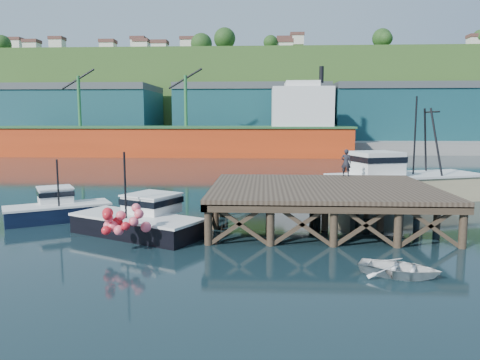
# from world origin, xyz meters

# --- Properties ---
(ground) EXTENTS (300.00, 300.00, 0.00)m
(ground) POSITION_xyz_m (0.00, 0.00, 0.00)
(ground) COLOR black
(ground) RESTS_ON ground
(wharf) EXTENTS (12.00, 10.00, 2.62)m
(wharf) POSITION_xyz_m (5.50, -0.19, 1.94)
(wharf) COLOR brown
(wharf) RESTS_ON ground
(far_quay) EXTENTS (160.00, 40.00, 2.00)m
(far_quay) POSITION_xyz_m (0.00, 70.00, 1.00)
(far_quay) COLOR gray
(far_quay) RESTS_ON ground
(warehouse_left) EXTENTS (32.00, 16.00, 9.00)m
(warehouse_left) POSITION_xyz_m (-35.00, 65.00, 6.50)
(warehouse_left) COLOR #17434C
(warehouse_left) RESTS_ON far_quay
(warehouse_mid) EXTENTS (28.00, 16.00, 9.00)m
(warehouse_mid) POSITION_xyz_m (0.00, 65.00, 6.50)
(warehouse_mid) COLOR #17434C
(warehouse_mid) RESTS_ON far_quay
(warehouse_right) EXTENTS (30.00, 16.00, 9.00)m
(warehouse_right) POSITION_xyz_m (30.00, 65.00, 6.50)
(warehouse_right) COLOR #17434C
(warehouse_right) RESTS_ON far_quay
(cargo_ship) EXTENTS (55.50, 10.00, 13.75)m
(cargo_ship) POSITION_xyz_m (-8.46, 48.00, 3.31)
(cargo_ship) COLOR red
(cargo_ship) RESTS_ON ground
(hillside) EXTENTS (220.00, 50.00, 22.00)m
(hillside) POSITION_xyz_m (0.00, 100.00, 11.00)
(hillside) COLOR #2D511E
(hillside) RESTS_ON ground
(boat_navy) EXTENTS (5.90, 4.68, 3.54)m
(boat_navy) POSITION_xyz_m (-9.47, 0.21, 0.71)
(boat_navy) COLOR black
(boat_navy) RESTS_ON ground
(boat_black) EXTENTS (7.18, 6.05, 4.20)m
(boat_black) POSITION_xyz_m (-3.83, -2.92, 0.77)
(boat_black) COLOR black
(boat_black) RESTS_ON ground
(trawler) EXTENTS (11.60, 7.25, 7.32)m
(trawler) POSITION_xyz_m (12.14, 7.91, 1.51)
(trawler) COLOR #D1BB87
(trawler) RESTS_ON ground
(dinghy) EXTENTS (3.46, 3.01, 0.60)m
(dinghy) POSITION_xyz_m (7.33, -8.63, 0.30)
(dinghy) COLOR white
(dinghy) RESTS_ON ground
(dockworker) EXTENTS (0.72, 0.58, 1.72)m
(dockworker) POSITION_xyz_m (7.54, 4.40, 2.99)
(dockworker) COLOR black
(dockworker) RESTS_ON wharf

